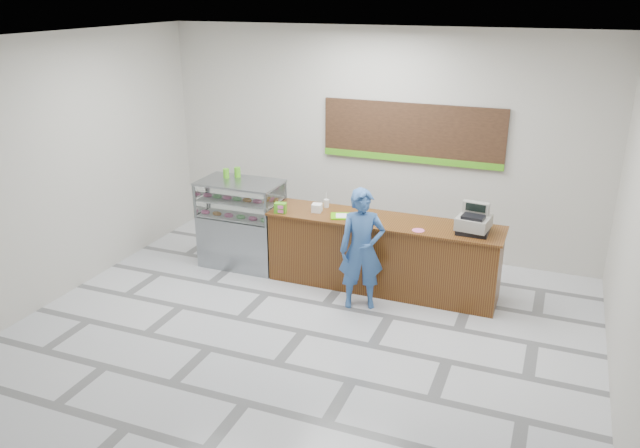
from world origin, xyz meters
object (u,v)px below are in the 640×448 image
at_px(display_case, 242,223).
at_px(cash_register, 474,222).
at_px(sales_counter, 382,254).
at_px(serving_tray, 344,216).
at_px(customer, 362,249).

height_order(display_case, cash_register, cash_register).
distance_m(sales_counter, cash_register, 1.38).
xyz_separation_m(sales_counter, serving_tray, (-0.54, -0.09, 0.52)).
bearing_deg(cash_register, customer, -148.66).
bearing_deg(customer, serving_tray, 107.49).
bearing_deg(display_case, cash_register, -0.38).
height_order(cash_register, customer, customer).
distance_m(cash_register, serving_tray, 1.76).
height_order(sales_counter, cash_register, cash_register).
distance_m(display_case, customer, 2.20).
xyz_separation_m(display_case, customer, (2.11, -0.62, 0.14)).
distance_m(sales_counter, customer, 0.70).
relative_size(sales_counter, cash_register, 7.03).
height_order(sales_counter, customer, customer).
height_order(sales_counter, display_case, display_case).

